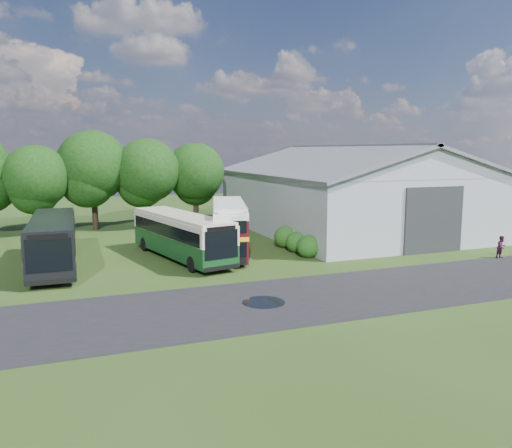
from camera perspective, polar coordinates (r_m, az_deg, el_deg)
name	(u,v)px	position (r m, az deg, el deg)	size (l,w,h in m)	color
ground	(268,285)	(28.86, 1.41, -6.99)	(120.00, 120.00, 0.00)	#233811
asphalt_road	(341,294)	(27.58, 9.66, -7.84)	(60.00, 8.00, 0.02)	black
puddle	(263,303)	(25.65, 0.86, -8.97)	(2.20, 2.20, 0.01)	black
storage_shed	(349,187)	(49.07, 10.56, 4.19)	(18.80, 24.80, 8.15)	gray
tree_left_b	(36,177)	(49.32, -23.84, 4.91)	(5.78, 5.78, 8.16)	black
tree_mid	(93,166)	(50.60, -18.15, 6.33)	(6.80, 6.80, 9.60)	black
tree_right_a	(147,171)	(50.13, -12.32, 5.97)	(6.26, 6.26, 8.83)	black
tree_right_b	(195,172)	(51.92, -6.96, 5.91)	(5.98, 5.98, 8.45)	black
shrub_front	(308,257)	(36.44, 5.97, -3.77)	(1.70, 1.70, 1.70)	#194714
shrub_mid	(296,252)	(38.19, 4.60, -3.18)	(1.60, 1.60, 1.60)	#194714
shrub_back	(285,247)	(39.97, 3.37, -2.65)	(1.80, 1.80, 1.80)	#194714
bus_green_single	(181,235)	(35.79, -8.55, -1.27)	(5.15, 11.88, 3.19)	black
bus_maroon_double	(229,229)	(36.69, -3.12, -0.53)	(4.76, 9.44, 3.94)	black
bus_dark_single	(53,241)	(35.40, -22.15, -1.82)	(3.00, 12.00, 3.29)	black
visitor_b	(502,247)	(39.73, 26.27, -2.40)	(0.79, 0.61, 1.62)	#39122C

